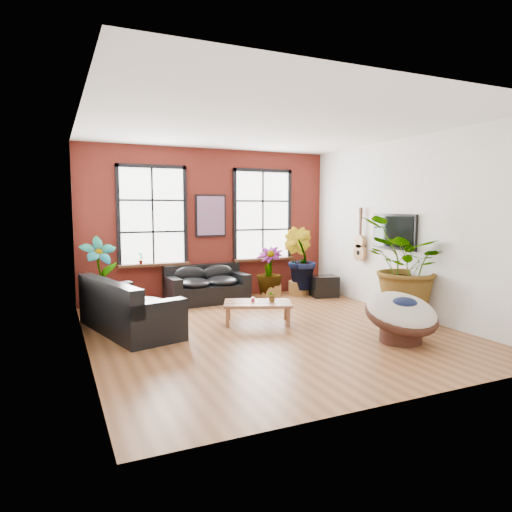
% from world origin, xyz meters
% --- Properties ---
extents(room, '(6.04, 6.54, 3.54)m').
position_xyz_m(room, '(0.00, 0.15, 1.75)').
color(room, brown).
rests_on(room, ground).
extents(sofa_back, '(1.85, 0.95, 0.83)m').
position_xyz_m(sofa_back, '(-0.26, 2.78, 0.38)').
color(sofa_back, black).
rests_on(sofa_back, ground).
extents(sofa_left, '(1.53, 2.49, 0.92)m').
position_xyz_m(sofa_left, '(-2.29, 0.95, 0.42)').
color(sofa_left, black).
rests_on(sofa_left, ground).
extents(coffee_table, '(1.41, 1.13, 0.48)m').
position_xyz_m(coffee_table, '(0.01, 0.55, 0.35)').
color(coffee_table, brown).
rests_on(coffee_table, ground).
extents(papasan_chair, '(1.28, 1.30, 0.86)m').
position_xyz_m(papasan_chair, '(1.60, -1.48, 0.44)').
color(papasan_chair, '#381D14').
rests_on(papasan_chair, ground).
extents(poster, '(0.74, 0.06, 0.98)m').
position_xyz_m(poster, '(0.00, 3.18, 1.95)').
color(poster, black).
rests_on(poster, room).
extents(tv_wall_unit, '(0.13, 1.86, 1.20)m').
position_xyz_m(tv_wall_unit, '(2.93, 0.60, 1.54)').
color(tv_wall_unit, black).
rests_on(tv_wall_unit, room).
extents(media_box, '(0.70, 0.62, 0.50)m').
position_xyz_m(media_box, '(2.53, 2.22, 0.25)').
color(media_box, black).
rests_on(media_box, ground).
extents(pot_back_left, '(0.64, 0.64, 0.39)m').
position_xyz_m(pot_back_left, '(-2.54, 2.68, 0.19)').
color(pot_back_left, brown).
rests_on(pot_back_left, ground).
extents(pot_back_right, '(0.58, 0.58, 0.35)m').
position_xyz_m(pot_back_right, '(2.06, 2.64, 0.17)').
color(pot_back_right, brown).
rests_on(pot_back_right, ground).
extents(pot_right_wall, '(0.60, 0.60, 0.36)m').
position_xyz_m(pot_right_wall, '(2.57, -0.47, 0.18)').
color(pot_right_wall, brown).
rests_on(pot_right_wall, ground).
extents(pot_mid, '(0.59, 0.59, 0.36)m').
position_xyz_m(pot_mid, '(1.17, 2.38, 0.18)').
color(pot_mid, brown).
rests_on(pot_mid, ground).
extents(floor_plant_back_left, '(0.81, 0.61, 1.41)m').
position_xyz_m(floor_plant_back_left, '(-2.56, 2.71, 0.85)').
color(floor_plant_back_left, '#103F12').
rests_on(floor_plant_back_left, ground).
extents(floor_plant_back_right, '(0.97, 1.04, 1.51)m').
position_xyz_m(floor_plant_back_right, '(2.09, 2.66, 0.91)').
color(floor_plant_back_right, '#103F12').
rests_on(floor_plant_back_right, ground).
extents(floor_plant_right_wall, '(2.08, 1.98, 1.82)m').
position_xyz_m(floor_plant_right_wall, '(2.58, -0.48, 1.07)').
color(floor_plant_right_wall, '#103F12').
rests_on(floor_plant_right_wall, ground).
extents(floor_plant_mid, '(0.87, 0.87, 1.10)m').
position_xyz_m(floor_plant_mid, '(1.14, 2.39, 0.69)').
color(floor_plant_mid, '#103F12').
rests_on(floor_plant_mid, ground).
extents(table_plant, '(0.23, 0.21, 0.22)m').
position_xyz_m(table_plant, '(0.27, 0.47, 0.51)').
color(table_plant, '#103F12').
rests_on(table_plant, coffee_table).
extents(sill_plant_left, '(0.17, 0.17, 0.27)m').
position_xyz_m(sill_plant_left, '(-1.65, 3.13, 1.04)').
color(sill_plant_left, '#103F12').
rests_on(sill_plant_left, room).
extents(sill_plant_right, '(0.19, 0.19, 0.27)m').
position_xyz_m(sill_plant_right, '(1.70, 3.13, 1.04)').
color(sill_plant_right, '#103F12').
rests_on(sill_plant_right, room).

